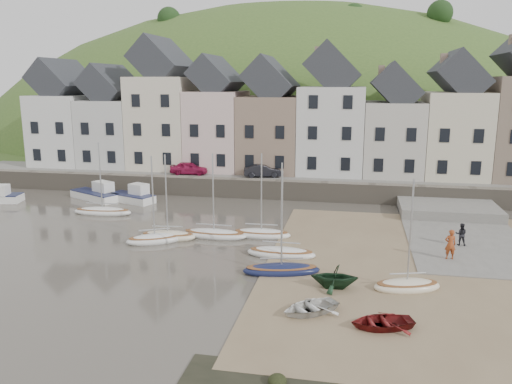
% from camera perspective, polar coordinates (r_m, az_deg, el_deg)
% --- Properties ---
extents(ground, '(160.00, 160.00, 0.00)m').
position_cam_1_polar(ground, '(32.95, -2.04, -7.28)').
color(ground, '#474138').
rests_on(ground, ground).
extents(quay_land, '(90.00, 30.00, 1.50)m').
position_cam_1_polar(quay_land, '(63.46, 4.57, 2.89)').
color(quay_land, '#3D5B24').
rests_on(quay_land, ground).
extents(quay_street, '(70.00, 7.00, 0.10)m').
position_cam_1_polar(quay_street, '(52.09, 3.10, 1.75)').
color(quay_street, slate).
rests_on(quay_street, quay_land).
extents(seawall, '(70.00, 1.20, 1.80)m').
position_cam_1_polar(seawall, '(48.82, 2.51, 0.27)').
color(seawall, slate).
rests_on(seawall, ground).
extents(beach, '(18.00, 26.00, 0.06)m').
position_cam_1_polar(beach, '(32.38, 17.48, -8.17)').
color(beach, '#7B664B').
rests_on(beach, ground).
extents(slipway, '(8.00, 18.00, 0.12)m').
position_cam_1_polar(slipway, '(40.52, 21.95, -4.35)').
color(slipway, slate).
rests_on(slipway, ground).
extents(hillside, '(134.40, 84.00, 84.00)m').
position_cam_1_polar(hillside, '(95.54, 3.36, -5.47)').
color(hillside, '#3D5B24').
rests_on(hillside, ground).
extents(townhouse_terrace, '(61.05, 8.00, 13.93)m').
position_cam_1_polar(townhouse_terrace, '(54.61, 5.54, 8.31)').
color(townhouse_terrace, silver).
rests_on(townhouse_terrace, quay_land).
extents(sailboat_0, '(5.15, 1.86, 6.32)m').
position_cam_1_polar(sailboat_0, '(45.14, -16.78, -2.07)').
color(sailboat_0, white).
rests_on(sailboat_0, ground).
extents(sailboat_1, '(4.16, 3.17, 6.32)m').
position_cam_1_polar(sailboat_1, '(36.42, -11.26, -5.16)').
color(sailboat_1, white).
rests_on(sailboat_1, ground).
extents(sailboat_2, '(4.14, 1.94, 6.32)m').
position_cam_1_polar(sailboat_2, '(37.00, -9.83, -4.82)').
color(sailboat_2, beige).
rests_on(sailboat_2, ground).
extents(sailboat_3, '(4.31, 1.61, 6.32)m').
position_cam_1_polar(sailboat_3, '(36.97, 0.60, -4.66)').
color(sailboat_3, white).
rests_on(sailboat_3, ground).
extents(sailboat_4, '(4.89, 1.65, 6.32)m').
position_cam_1_polar(sailboat_4, '(37.01, -4.73, -4.69)').
color(sailboat_4, white).
rests_on(sailboat_4, ground).
extents(sailboat_5, '(4.77, 2.54, 6.32)m').
position_cam_1_polar(sailboat_5, '(30.18, 2.86, -8.63)').
color(sailboat_5, '#141A3F').
rests_on(sailboat_5, ground).
extents(sailboat_6, '(4.48, 1.55, 6.32)m').
position_cam_1_polar(sailboat_6, '(33.00, 2.83, -6.78)').
color(sailboat_6, white).
rests_on(sailboat_6, ground).
extents(sailboat_7, '(3.94, 2.50, 6.32)m').
position_cam_1_polar(sailboat_7, '(29.06, 16.53, -9.97)').
color(sailboat_7, beige).
rests_on(sailboat_7, ground).
extents(motorboat_0, '(5.74, 4.08, 1.70)m').
position_cam_1_polar(motorboat_0, '(50.91, -17.39, -0.15)').
color(motorboat_0, white).
rests_on(motorboat_0, ground).
extents(motorboat_2, '(4.93, 3.26, 1.70)m').
position_cam_1_polar(motorboat_2, '(48.94, -13.55, -0.41)').
color(motorboat_2, white).
rests_on(motorboat_2, ground).
extents(rowboat_white, '(3.61, 3.48, 0.61)m').
position_cam_1_polar(rowboat_white, '(25.32, 6.02, -12.68)').
color(rowboat_white, silver).
rests_on(rowboat_white, beach).
extents(rowboat_green, '(2.62, 2.30, 1.33)m').
position_cam_1_polar(rowboat_green, '(28.18, 8.78, -9.30)').
color(rowboat_green, '#16331D').
rests_on(rowboat_green, beach).
extents(rowboat_red, '(3.38, 2.83, 0.60)m').
position_cam_1_polar(rowboat_red, '(24.50, 13.87, -13.89)').
color(rowboat_red, maroon).
rests_on(rowboat_red, beach).
extents(person_red, '(0.75, 0.55, 1.91)m').
position_cam_1_polar(person_red, '(34.18, 20.91, -5.48)').
color(person_red, '#9B411C').
rests_on(person_red, slipway).
extents(person_dark, '(0.82, 0.68, 1.53)m').
position_cam_1_polar(person_dark, '(37.33, 21.96, -4.40)').
color(person_dark, black).
rests_on(person_dark, slipway).
extents(car_left, '(3.95, 1.80, 1.31)m').
position_cam_1_polar(car_left, '(53.24, -7.50, 2.67)').
color(car_left, '#9F1744').
rests_on(car_left, quay_street).
extents(car_right, '(4.04, 2.20, 1.26)m').
position_cam_1_polar(car_right, '(51.31, 0.77, 2.38)').
color(car_right, black).
rests_on(car_right, quay_street).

